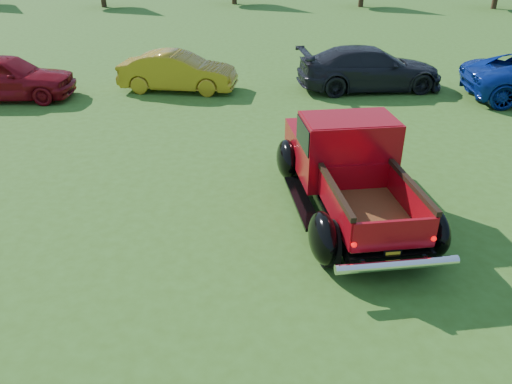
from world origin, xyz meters
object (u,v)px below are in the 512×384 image
show_car_red (5,77)px  show_car_grey (370,68)px  pickup_truck (346,164)px  show_car_yellow (178,72)px

show_car_red → show_car_grey: size_ratio=0.87×
show_car_red → pickup_truck: bearing=-126.8°
show_car_yellow → show_car_grey: size_ratio=0.80×
show_car_yellow → show_car_grey: show_car_grey is taller
show_car_grey → show_car_yellow: bearing=84.9°
show_car_red → show_car_grey: 11.91m
show_car_grey → show_car_red: bearing=88.9°
pickup_truck → show_car_yellow: pickup_truck is taller
pickup_truck → show_car_grey: pickup_truck is taller
pickup_truck → show_car_yellow: (-4.75, 7.70, -0.22)m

